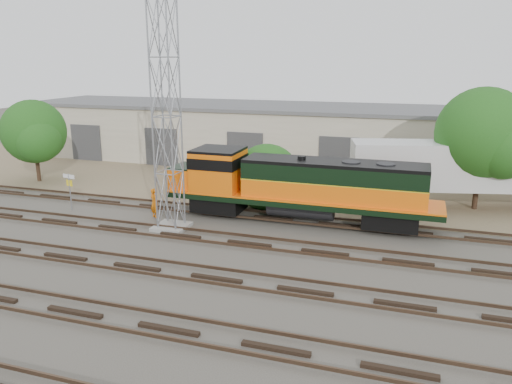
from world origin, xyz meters
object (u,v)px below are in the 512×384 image
(worker, at_px, (154,203))
(semi_trailer, at_px, (469,168))
(signal_tower, at_px, (167,121))
(locomotive, at_px, (296,185))

(worker, height_order, semi_trailer, semi_trailer)
(signal_tower, distance_m, worker, 5.81)
(locomotive, relative_size, signal_tower, 1.28)
(signal_tower, distance_m, semi_trailer, 19.15)
(signal_tower, xyz_separation_m, worker, (-1.94, 1.55, -5.25))
(semi_trailer, bearing_deg, signal_tower, -163.89)
(locomotive, relative_size, semi_trailer, 1.13)
(locomotive, xyz_separation_m, semi_trailer, (9.83, 5.99, 0.48))
(locomotive, distance_m, signal_tower, 8.31)
(locomotive, bearing_deg, worker, -167.73)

